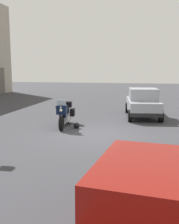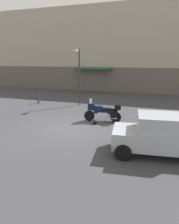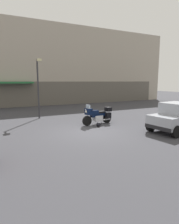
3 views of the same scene
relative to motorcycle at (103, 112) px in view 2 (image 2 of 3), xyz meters
name	(u,v)px [view 2 (image 2 of 3)]	position (x,y,z in m)	size (l,w,h in m)	color
ground_plane	(72,127)	(-1.36, -1.64, -0.62)	(80.00, 80.00, 0.00)	#38383D
building_facade_rear	(121,50)	(-1.37, 12.76, 4.11)	(37.00, 3.40, 9.56)	#A89E8E
motorcycle	(103,112)	(0.00, 0.00, 0.00)	(2.26, 0.86, 1.36)	black
helmet	(95,122)	(-0.33, -0.66, -0.48)	(0.28, 0.28, 0.28)	black
car_hatchback_near	(161,135)	(3.28, -3.62, 0.19)	(4.00, 2.19, 1.64)	#9EA3AD
streetlamp_curbside	(79,71)	(-3.03, 3.74, 2.13)	(0.28, 0.94, 4.49)	#2D2D33
bollard_curbside	(38,98)	(-6.67, 3.44, -0.18)	(0.16, 0.16, 0.83)	#333338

